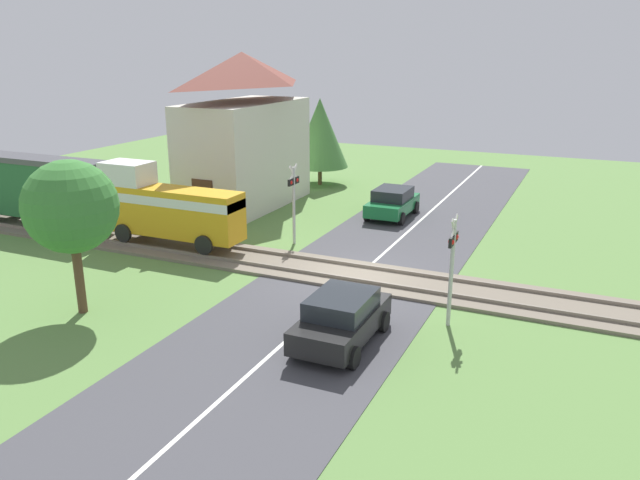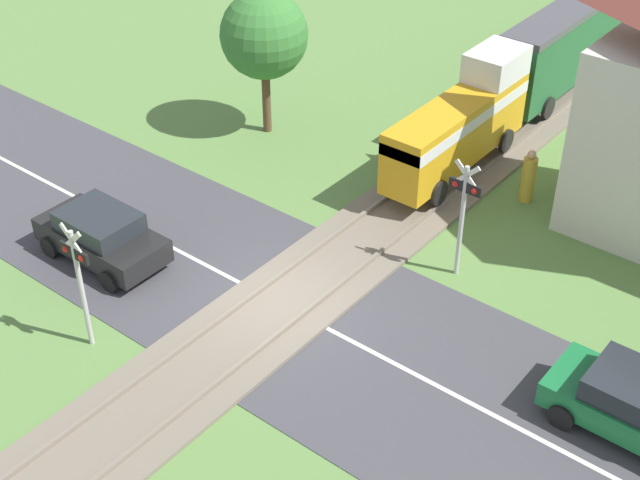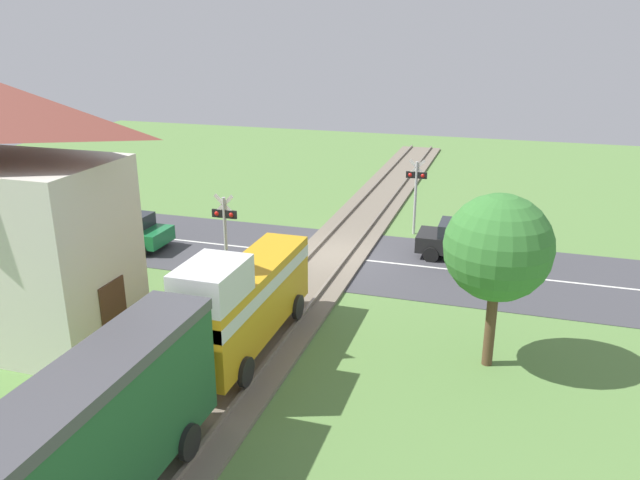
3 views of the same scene
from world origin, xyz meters
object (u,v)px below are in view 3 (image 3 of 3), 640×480
object	(u,v)px
car_far_side	(125,230)
crossing_signal_west_approach	(416,187)
car_near_crossing	(465,240)
crossing_signal_east_approach	(225,228)
pedestrian_by_station	(170,319)

from	to	relation	value
car_far_side	crossing_signal_west_approach	bearing A→B (deg)	-154.36
car_near_crossing	crossing_signal_west_approach	size ratio (longest dim) A/B	1.10
crossing_signal_east_approach	crossing_signal_west_approach	bearing A→B (deg)	-124.57
crossing_signal_west_approach	car_far_side	bearing A→B (deg)	25.64
car_near_crossing	pedestrian_by_station	xyz separation A→B (m)	(7.45, 9.61, -0.00)
car_near_crossing	pedestrian_by_station	bearing A→B (deg)	52.20
car_near_crossing	crossing_signal_west_approach	world-z (taller)	crossing_signal_west_approach
crossing_signal_west_approach	crossing_signal_east_approach	xyz separation A→B (m)	(5.32, 7.73, 0.00)
car_far_side	crossing_signal_east_approach	world-z (taller)	crossing_signal_east_approach
car_near_crossing	car_far_side	distance (m)	13.74
car_far_side	pedestrian_by_station	world-z (taller)	pedestrian_by_station
car_near_crossing	pedestrian_by_station	size ratio (longest dim) A/B	2.22
car_near_crossing	pedestrian_by_station	distance (m)	12.16
crossing_signal_west_approach	pedestrian_by_station	size ratio (longest dim) A/B	2.01
crossing_signal_west_approach	car_near_crossing	bearing A→B (deg)	134.55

